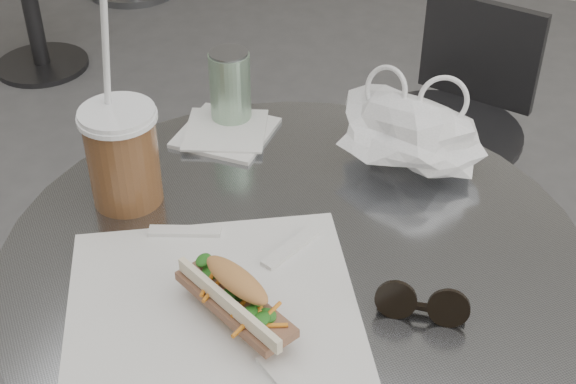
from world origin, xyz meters
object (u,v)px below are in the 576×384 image
(chair_far, at_px, (444,167))
(iced_coffee, at_px, (123,154))
(drink_can, at_px, (230,88))
(banh_mi, at_px, (236,299))
(sunglasses, at_px, (422,305))

(chair_far, distance_m, iced_coffee, 1.05)
(chair_far, bearing_deg, drink_can, 80.03)
(banh_mi, distance_m, iced_coffee, 0.29)
(banh_mi, relative_size, iced_coffee, 0.71)
(chair_far, height_order, drink_can, drink_can)
(sunglasses, bearing_deg, banh_mi, -165.05)
(iced_coffee, distance_m, drink_can, 0.24)
(banh_mi, height_order, drink_can, drink_can)
(iced_coffee, bearing_deg, sunglasses, -10.26)
(banh_mi, relative_size, sunglasses, 1.95)
(iced_coffee, xyz_separation_m, drink_can, (0.05, 0.24, -0.01))
(sunglasses, height_order, drink_can, drink_can)
(chair_far, relative_size, banh_mi, 3.17)
(banh_mi, distance_m, drink_can, 0.44)
(sunglasses, relative_size, drink_can, 0.90)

